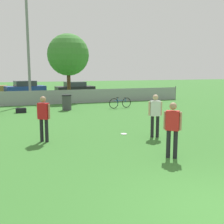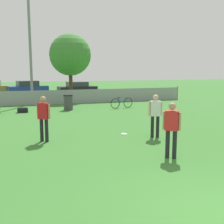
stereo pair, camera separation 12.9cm
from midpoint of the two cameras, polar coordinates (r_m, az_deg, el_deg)
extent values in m
plane|color=#38722D|center=(6.04, 21.13, -18.43)|extent=(120.00, 120.00, 0.00)
cube|color=gray|center=(22.42, -10.17, 3.03)|extent=(20.47, 0.03, 1.10)
cylinder|color=slate|center=(26.10, 12.63, 3.85)|extent=(0.07, 0.07, 1.21)
cylinder|color=gray|center=(22.65, -16.81, 12.08)|extent=(0.20, 0.20, 8.38)
cylinder|color=#4C331E|center=(25.17, -8.91, 5.37)|extent=(0.32, 0.32, 2.60)
sphere|color=#3D7F33|center=(25.17, -9.05, 11.42)|extent=(3.62, 3.62, 3.62)
cylinder|color=black|center=(8.82, 10.96, -6.36)|extent=(0.13, 0.13, 0.87)
cylinder|color=black|center=(8.78, 12.34, -6.46)|extent=(0.13, 0.13, 0.87)
cube|color=red|center=(8.64, 11.80, -1.71)|extent=(0.44, 0.42, 0.60)
sphere|color=tan|center=(8.57, 11.89, 1.18)|extent=(0.22, 0.22, 0.22)
cylinder|color=tan|center=(8.68, 10.27, -1.66)|extent=(0.08, 0.08, 0.55)
cylinder|color=tan|center=(8.61, 13.33, -1.84)|extent=(0.08, 0.08, 0.55)
cylinder|color=black|center=(10.88, -14.44, -3.62)|extent=(0.13, 0.13, 0.87)
cylinder|color=black|center=(10.77, -13.48, -3.71)|extent=(0.13, 0.13, 0.87)
cube|color=red|center=(10.69, -14.10, 0.18)|extent=(0.44, 0.41, 0.60)
sphere|color=tan|center=(10.64, -14.19, 2.52)|extent=(0.22, 0.22, 0.22)
cylinder|color=tan|center=(10.82, -15.15, 0.20)|extent=(0.08, 0.08, 0.55)
cylinder|color=tan|center=(10.57, -13.02, 0.09)|extent=(0.08, 0.08, 0.55)
cylinder|color=black|center=(11.32, 7.84, -2.95)|extent=(0.13, 0.13, 0.87)
cylinder|color=black|center=(11.35, 8.91, -2.94)|extent=(0.13, 0.13, 0.87)
cube|color=silver|center=(11.21, 8.46, 0.73)|extent=(0.44, 0.33, 0.60)
sphere|color=#D8AD8C|center=(11.16, 8.51, 2.96)|extent=(0.22, 0.22, 0.22)
cylinder|color=#D8AD8C|center=(11.18, 7.28, 0.69)|extent=(0.08, 0.08, 0.55)
cylinder|color=#D8AD8C|center=(11.26, 9.63, 0.70)|extent=(0.08, 0.08, 0.55)
cylinder|color=white|center=(11.81, 2.11, -4.48)|extent=(0.26, 0.26, 0.03)
torus|color=white|center=(11.81, 2.11, -4.47)|extent=(0.27, 0.27, 0.03)
torus|color=black|center=(19.45, 0.17, 1.75)|extent=(0.71, 0.15, 0.71)
torus|color=black|center=(19.97, 2.78, 1.92)|extent=(0.71, 0.15, 0.71)
cylinder|color=#195999|center=(19.68, 1.49, 2.37)|extent=(0.94, 0.18, 0.04)
cylinder|color=#195999|center=(19.57, 0.92, 2.34)|extent=(0.03, 0.03, 0.37)
cylinder|color=#195999|center=(19.90, 2.58, 2.44)|extent=(0.03, 0.03, 0.34)
cube|color=black|center=(19.55, 0.92, 2.93)|extent=(0.17, 0.08, 0.04)
cylinder|color=black|center=(19.89, 2.58, 2.92)|extent=(0.09, 0.44, 0.03)
cylinder|color=#3F3F44|center=(18.96, -9.37, 1.82)|extent=(0.60, 0.60, 0.95)
cylinder|color=black|center=(18.91, -9.41, 3.38)|extent=(0.63, 0.63, 0.08)
cube|color=black|center=(18.52, -18.20, 0.30)|extent=(0.64, 0.35, 0.29)
cube|color=black|center=(18.50, -18.22, 0.79)|extent=(0.54, 0.04, 0.02)
cylinder|color=black|center=(34.46, -21.80, 4.07)|extent=(0.63, 0.19, 0.62)
cylinder|color=black|center=(32.88, -21.95, 3.87)|extent=(0.63, 0.19, 0.62)
cylinder|color=black|center=(32.51, -15.46, 4.17)|extent=(0.68, 0.31, 0.66)
cylinder|color=black|center=(30.98, -14.67, 3.99)|extent=(0.68, 0.31, 0.66)
cylinder|color=black|center=(31.94, -19.83, 3.89)|extent=(0.68, 0.31, 0.66)
cylinder|color=black|center=(30.38, -19.25, 3.70)|extent=(0.68, 0.31, 0.66)
cube|color=navy|center=(31.41, -17.31, 4.39)|extent=(4.34, 2.58, 0.74)
cube|color=#2D333D|center=(31.37, -17.36, 5.57)|extent=(2.39, 1.98, 0.56)
cylinder|color=black|center=(32.41, -5.84, 4.37)|extent=(0.61, 0.23, 0.60)
cylinder|color=black|center=(30.94, -4.92, 4.18)|extent=(0.61, 0.23, 0.60)
cylinder|color=black|center=(31.69, -10.27, 4.18)|extent=(0.61, 0.23, 0.60)
cylinder|color=black|center=(30.18, -9.54, 3.98)|extent=(0.61, 0.23, 0.60)
cube|color=black|center=(31.26, -7.63, 4.58)|extent=(4.29, 2.12, 0.67)
cube|color=#2D333D|center=(31.23, -7.65, 5.66)|extent=(2.28, 1.74, 0.50)
camera|label=1|loc=(0.06, -90.34, -0.05)|focal=45.00mm
camera|label=2|loc=(0.06, 89.66, 0.05)|focal=45.00mm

